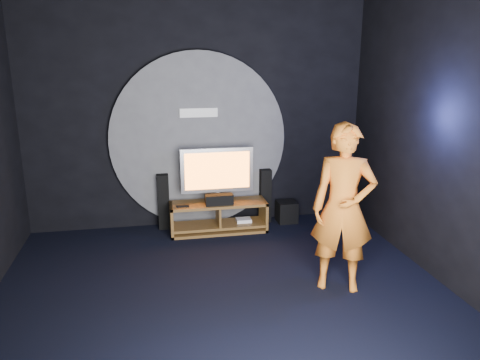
% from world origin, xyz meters
% --- Properties ---
extents(floor, '(5.00, 5.00, 0.00)m').
position_xyz_m(floor, '(0.00, 0.00, 0.00)').
color(floor, black).
rests_on(floor, ground).
extents(back_wall, '(5.00, 0.04, 3.50)m').
position_xyz_m(back_wall, '(0.00, 2.50, 1.75)').
color(back_wall, black).
rests_on(back_wall, ground).
extents(front_wall, '(5.00, 0.04, 3.50)m').
position_xyz_m(front_wall, '(0.00, -2.50, 1.75)').
color(front_wall, black).
rests_on(front_wall, ground).
extents(right_wall, '(0.04, 5.00, 3.50)m').
position_xyz_m(right_wall, '(2.50, 0.00, 1.75)').
color(right_wall, black).
rests_on(right_wall, ground).
extents(wall_disc_panel, '(2.60, 0.11, 2.60)m').
position_xyz_m(wall_disc_panel, '(0.00, 2.44, 1.30)').
color(wall_disc_panel, '#515156').
rests_on(wall_disc_panel, ground).
extents(media_console, '(1.41, 0.45, 0.45)m').
position_xyz_m(media_console, '(0.23, 2.05, 0.19)').
color(media_console, olive).
rests_on(media_console, ground).
extents(tv, '(1.06, 0.22, 0.79)m').
position_xyz_m(tv, '(0.22, 2.12, 0.88)').
color(tv, '#A7A8AE').
rests_on(tv, media_console).
extents(center_speaker, '(0.40, 0.15, 0.15)m').
position_xyz_m(center_speaker, '(0.22, 1.94, 0.53)').
color(center_speaker, black).
rests_on(center_speaker, media_console).
extents(remote, '(0.18, 0.05, 0.02)m').
position_xyz_m(remote, '(-0.31, 1.93, 0.46)').
color(remote, black).
rests_on(remote, media_console).
extents(tower_speaker_left, '(0.17, 0.19, 0.84)m').
position_xyz_m(tower_speaker_left, '(-0.56, 2.35, 0.42)').
color(tower_speaker_left, black).
rests_on(tower_speaker_left, ground).
extents(tower_speaker_right, '(0.17, 0.19, 0.84)m').
position_xyz_m(tower_speaker_right, '(1.00, 2.35, 0.42)').
color(tower_speaker_right, black).
rests_on(tower_speaker_right, ground).
extents(subwoofer, '(0.30, 0.30, 0.33)m').
position_xyz_m(subwoofer, '(1.33, 2.25, 0.16)').
color(subwoofer, black).
rests_on(subwoofer, ground).
extents(player, '(0.80, 0.67, 1.86)m').
position_xyz_m(player, '(1.31, 0.11, 0.93)').
color(player, orange).
rests_on(player, ground).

